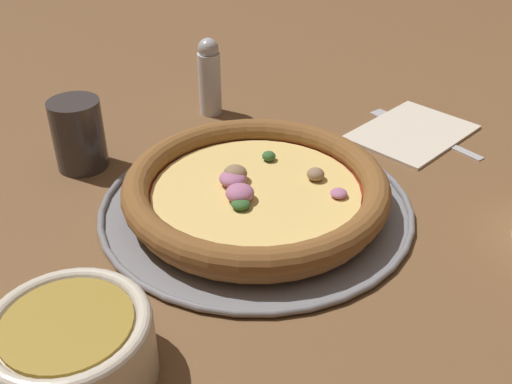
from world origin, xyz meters
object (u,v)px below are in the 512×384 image
(pizza_tray, at_px, (256,206))
(pizza, at_px, (256,189))
(pepper_shaker, at_px, (209,77))
(fork, at_px, (418,130))
(drinking_cup, at_px, (78,134))
(bowl_near, at_px, (72,345))
(napkin, at_px, (412,131))

(pizza_tray, relative_size, pizza, 1.19)
(pepper_shaker, bearing_deg, pizza, 77.10)
(pizza_tray, distance_m, pizza, 0.02)
(fork, bearing_deg, pizza, 92.12)
(pizza_tray, distance_m, drinking_cup, 0.24)
(pizza, xyz_separation_m, drinking_cup, (0.15, -0.18, 0.02))
(drinking_cup, bearing_deg, pizza, 128.53)
(drinking_cup, bearing_deg, bowl_near, 75.11)
(pizza_tray, xyz_separation_m, drinking_cup, (0.15, -0.18, 0.04))
(pizza, relative_size, bowl_near, 2.29)
(napkin, height_order, fork, napkin)
(bowl_near, height_order, napkin, bowl_near)
(pizza, height_order, pepper_shaker, pepper_shaker)
(napkin, bearing_deg, fork, -167.35)
(napkin, bearing_deg, drinking_cup, -16.39)
(fork, relative_size, pepper_shaker, 1.63)
(pizza_tray, bearing_deg, pepper_shaker, -102.88)
(pizza, distance_m, fork, 0.29)
(napkin, xyz_separation_m, fork, (-0.01, -0.00, -0.00))
(pizza_tray, xyz_separation_m, napkin, (-0.27, -0.06, -0.00))
(pizza, height_order, fork, pizza)
(bowl_near, distance_m, drinking_cup, 0.34)
(pizza_tray, distance_m, pepper_shaker, 0.26)
(pizza, bearing_deg, pizza_tray, 125.35)
(bowl_near, relative_size, pepper_shaker, 1.14)
(bowl_near, xyz_separation_m, pepper_shaker, (-0.29, -0.39, 0.02))
(pizza, relative_size, napkin, 1.53)
(pizza_tray, distance_m, napkin, 0.28)
(napkin, relative_size, fork, 1.05)
(pizza, xyz_separation_m, napkin, (-0.27, -0.06, -0.02))
(napkin, height_order, pepper_shaker, pepper_shaker)
(bowl_near, height_order, fork, bowl_near)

